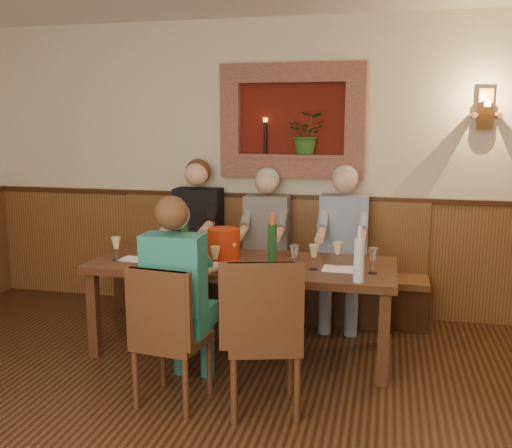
{
  "coord_description": "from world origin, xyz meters",
  "views": [
    {
      "loc": [
        1.1,
        -2.42,
        1.87
      ],
      "look_at": [
        0.1,
        1.9,
        1.05
      ],
      "focal_mm": 40.0,
      "sensor_mm": 36.0,
      "label": 1
    }
  ],
  "objects_px": {
    "person_bench_left": "(196,250)",
    "wine_bottle_green_a": "(272,243)",
    "spittoon_bucket": "(224,247)",
    "chair_near_right": "(264,366)",
    "person_bench_right": "(342,259)",
    "water_bottle": "(359,259)",
    "dining_table": "(242,271)",
    "bench": "(267,281)",
    "person_chair_front": "(180,313)",
    "wine_bottle_green_b": "(185,239)",
    "chair_near_left": "(172,363)",
    "person_bench_mid": "(265,257)"
  },
  "relations": [
    {
      "from": "person_chair_front",
      "to": "bench",
      "type": "bearing_deg",
      "value": 82.01
    },
    {
      "from": "chair_near_right",
      "to": "person_chair_front",
      "type": "xyz_separation_m",
      "value": [
        -0.61,
        0.12,
        0.27
      ]
    },
    {
      "from": "person_bench_left",
      "to": "person_bench_right",
      "type": "relative_size",
      "value": 1.02
    },
    {
      "from": "chair_near_left",
      "to": "person_bench_right",
      "type": "bearing_deg",
      "value": 68.16
    },
    {
      "from": "spittoon_bucket",
      "to": "wine_bottle_green_a",
      "type": "bearing_deg",
      "value": 21.74
    },
    {
      "from": "dining_table",
      "to": "person_bench_left",
      "type": "height_order",
      "value": "person_bench_left"
    },
    {
      "from": "bench",
      "to": "wine_bottle_green_b",
      "type": "bearing_deg",
      "value": -120.55
    },
    {
      "from": "dining_table",
      "to": "person_bench_left",
      "type": "xyz_separation_m",
      "value": [
        -0.68,
        0.84,
        -0.05
      ]
    },
    {
      "from": "water_bottle",
      "to": "person_bench_left",
      "type": "bearing_deg",
      "value": 143.25
    },
    {
      "from": "person_bench_left",
      "to": "person_bench_mid",
      "type": "xyz_separation_m",
      "value": [
        0.68,
        0.0,
        -0.03
      ]
    },
    {
      "from": "bench",
      "to": "person_bench_left",
      "type": "height_order",
      "value": "person_bench_left"
    },
    {
      "from": "dining_table",
      "to": "person_bench_mid",
      "type": "bearing_deg",
      "value": 89.78
    },
    {
      "from": "wine_bottle_green_a",
      "to": "spittoon_bucket",
      "type": "bearing_deg",
      "value": -158.26
    },
    {
      "from": "dining_table",
      "to": "bench",
      "type": "bearing_deg",
      "value": 90.0
    },
    {
      "from": "wine_bottle_green_a",
      "to": "chair_near_right",
      "type": "bearing_deg",
      "value": -81.75
    },
    {
      "from": "dining_table",
      "to": "person_chair_front",
      "type": "height_order",
      "value": "person_chair_front"
    },
    {
      "from": "person_bench_left",
      "to": "person_bench_mid",
      "type": "relative_size",
      "value": 1.05
    },
    {
      "from": "person_chair_front",
      "to": "wine_bottle_green_b",
      "type": "distance_m",
      "value": 0.96
    },
    {
      "from": "person_bench_mid",
      "to": "water_bottle",
      "type": "xyz_separation_m",
      "value": [
        0.93,
        -1.2,
        0.32
      ]
    },
    {
      "from": "bench",
      "to": "water_bottle",
      "type": "height_order",
      "value": "water_bottle"
    },
    {
      "from": "chair_near_right",
      "to": "person_bench_left",
      "type": "relative_size",
      "value": 0.69
    },
    {
      "from": "person_bench_left",
      "to": "wine_bottle_green_a",
      "type": "xyz_separation_m",
      "value": [
        0.92,
        -0.82,
        0.29
      ]
    },
    {
      "from": "chair_near_right",
      "to": "water_bottle",
      "type": "height_order",
      "value": "water_bottle"
    },
    {
      "from": "dining_table",
      "to": "person_chair_front",
      "type": "relative_size",
      "value": 1.73
    },
    {
      "from": "person_chair_front",
      "to": "spittoon_bucket",
      "type": "distance_m",
      "value": 0.74
    },
    {
      "from": "bench",
      "to": "person_chair_front",
      "type": "height_order",
      "value": "person_chair_front"
    },
    {
      "from": "chair_near_right",
      "to": "person_bench_left",
      "type": "bearing_deg",
      "value": 105.27
    },
    {
      "from": "dining_table",
      "to": "water_bottle",
      "type": "distance_m",
      "value": 1.03
    },
    {
      "from": "chair_near_left",
      "to": "spittoon_bucket",
      "type": "height_order",
      "value": "spittoon_bucket"
    },
    {
      "from": "person_chair_front",
      "to": "wine_bottle_green_a",
      "type": "xyz_separation_m",
      "value": [
        0.48,
        0.8,
        0.34
      ]
    },
    {
      "from": "chair_near_right",
      "to": "spittoon_bucket",
      "type": "height_order",
      "value": "spittoon_bucket"
    },
    {
      "from": "spittoon_bucket",
      "to": "wine_bottle_green_b",
      "type": "xyz_separation_m",
      "value": [
        -0.4,
        0.2,
        0.0
      ]
    },
    {
      "from": "person_bench_left",
      "to": "water_bottle",
      "type": "distance_m",
      "value": 2.03
    },
    {
      "from": "chair_near_right",
      "to": "person_bench_right",
      "type": "height_order",
      "value": "person_bench_right"
    },
    {
      "from": "water_bottle",
      "to": "person_bench_right",
      "type": "bearing_deg",
      "value": 99.66
    },
    {
      "from": "chair_near_left",
      "to": "person_bench_mid",
      "type": "xyz_separation_m",
      "value": [
        0.25,
        1.78,
        0.31
      ]
    },
    {
      "from": "person_bench_right",
      "to": "wine_bottle_green_a",
      "type": "distance_m",
      "value": 1.0
    },
    {
      "from": "wine_bottle_green_a",
      "to": "water_bottle",
      "type": "relative_size",
      "value": 1.0
    },
    {
      "from": "dining_table",
      "to": "spittoon_bucket",
      "type": "height_order",
      "value": "spittoon_bucket"
    },
    {
      "from": "chair_near_right",
      "to": "person_bench_right",
      "type": "xyz_separation_m",
      "value": [
        0.35,
        1.73,
        0.3
      ]
    },
    {
      "from": "person_bench_left",
      "to": "water_bottle",
      "type": "xyz_separation_m",
      "value": [
        1.61,
        -1.2,
        0.29
      ]
    },
    {
      "from": "chair_near_right",
      "to": "person_bench_right",
      "type": "relative_size",
      "value": 0.71
    },
    {
      "from": "bench",
      "to": "person_bench_right",
      "type": "height_order",
      "value": "person_bench_right"
    },
    {
      "from": "spittoon_bucket",
      "to": "wine_bottle_green_a",
      "type": "height_order",
      "value": "wine_bottle_green_a"
    },
    {
      "from": "person_bench_left",
      "to": "person_chair_front",
      "type": "bearing_deg",
      "value": -74.85
    },
    {
      "from": "dining_table",
      "to": "wine_bottle_green_a",
      "type": "bearing_deg",
      "value": 4.16
    },
    {
      "from": "person_bench_mid",
      "to": "bench",
      "type": "bearing_deg",
      "value": 91.74
    },
    {
      "from": "bench",
      "to": "water_bottle",
      "type": "xyz_separation_m",
      "value": [
        0.93,
        -1.31,
        0.59
      ]
    },
    {
      "from": "person_bench_mid",
      "to": "wine_bottle_green_a",
      "type": "distance_m",
      "value": 0.91
    },
    {
      "from": "person_bench_left",
      "to": "wine_bottle_green_a",
      "type": "distance_m",
      "value": 1.26
    }
  ]
}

